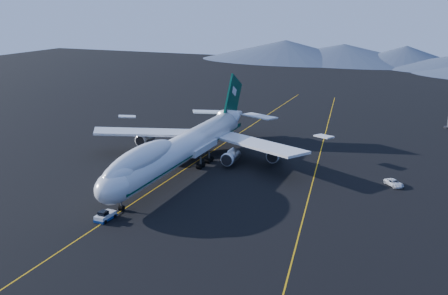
% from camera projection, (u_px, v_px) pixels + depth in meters
% --- Properties ---
extents(ground, '(500.00, 500.00, 0.00)m').
position_uv_depth(ground, '(184.00, 170.00, 121.04)').
color(ground, black).
rests_on(ground, ground).
extents(taxiway_line_main, '(0.25, 220.00, 0.01)m').
position_uv_depth(taxiway_line_main, '(184.00, 170.00, 121.04)').
color(taxiway_line_main, '#CC930C').
rests_on(taxiway_line_main, ground).
extents(taxiway_line_side, '(28.08, 198.09, 0.01)m').
position_uv_depth(taxiway_line_side, '(315.00, 173.00, 118.79)').
color(taxiway_line_side, '#CC930C').
rests_on(taxiway_line_side, ground).
extents(boeing_747, '(59.62, 72.43, 19.37)m').
position_uv_depth(boeing_747, '(183.00, 147.00, 119.43)').
color(boeing_747, silver).
rests_on(boeing_747, ground).
extents(pushback_tug, '(2.67, 4.46, 1.90)m').
position_uv_depth(pushback_tug, '(105.00, 217.00, 93.39)').
color(pushback_tug, silver).
rests_on(pushback_tug, ground).
extents(service_van, '(5.04, 5.30, 1.39)m').
position_uv_depth(service_van, '(394.00, 183.00, 110.46)').
color(service_van, white).
rests_on(service_van, ground).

